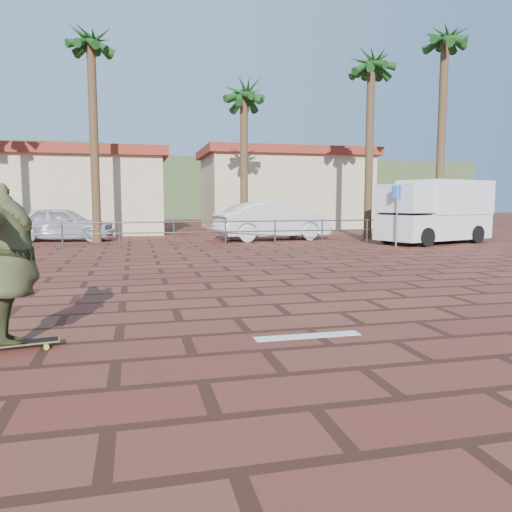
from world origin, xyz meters
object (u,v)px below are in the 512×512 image
at_px(campervan, 435,210).
at_px(car_white, 272,221).
at_px(car_silver, 62,224).
at_px(skateboarder, 10,264).
at_px(longboard, 14,344).

relative_size(campervan, car_white, 1.04).
bearing_deg(car_silver, skateboarder, -165.59).
height_order(skateboarder, car_white, skateboarder).
relative_size(campervan, car_silver, 1.22).
bearing_deg(car_silver, car_white, -91.06).
relative_size(longboard, campervan, 0.19).
bearing_deg(car_white, skateboarder, 144.15).
distance_m(skateboarder, campervan, 18.16).
bearing_deg(campervan, car_white, 133.15).
bearing_deg(skateboarder, car_silver, -0.76).
height_order(campervan, car_white, campervan).
distance_m(longboard, car_white, 17.12).
xyz_separation_m(longboard, skateboarder, (0.00, 0.00, 0.94)).
bearing_deg(car_white, campervan, -128.42).
height_order(longboard, skateboarder, skateboarder).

